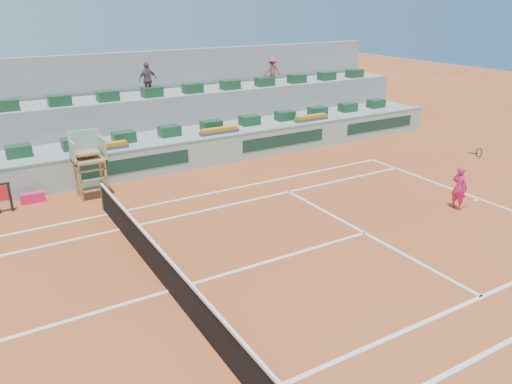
# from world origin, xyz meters

# --- Properties ---
(ground) EXTENTS (90.00, 90.00, 0.00)m
(ground) POSITION_xyz_m (0.00, 0.00, 0.00)
(ground) COLOR #A2451F
(ground) RESTS_ON ground
(seating_tier_lower) EXTENTS (36.00, 4.00, 1.20)m
(seating_tier_lower) POSITION_xyz_m (0.00, 10.70, 0.60)
(seating_tier_lower) COLOR #989895
(seating_tier_lower) RESTS_ON ground
(seating_tier_upper) EXTENTS (36.00, 2.40, 2.60)m
(seating_tier_upper) POSITION_xyz_m (0.00, 12.30, 1.30)
(seating_tier_upper) COLOR #989895
(seating_tier_upper) RESTS_ON ground
(stadium_back_wall) EXTENTS (36.00, 0.40, 4.40)m
(stadium_back_wall) POSITION_xyz_m (0.00, 13.90, 2.20)
(stadium_back_wall) COLOR #989895
(stadium_back_wall) RESTS_ON ground
(player_bag) EXTENTS (0.80, 0.36, 0.36)m
(player_bag) POSITION_xyz_m (-1.97, 7.93, 0.18)
(player_bag) COLOR #E31D5E
(player_bag) RESTS_ON ground
(spectator_mid) EXTENTS (0.95, 0.52, 1.53)m
(spectator_mid) POSITION_xyz_m (3.88, 11.81, 3.37)
(spectator_mid) COLOR #6A4652
(spectator_mid) RESTS_ON seating_tier_upper
(spectator_right) EXTENTS (0.94, 0.59, 1.39)m
(spectator_right) POSITION_xyz_m (10.55, 11.86, 3.30)
(spectator_right) COLOR #93494F
(spectator_right) RESTS_ON seating_tier_upper
(court_lines) EXTENTS (23.89, 11.09, 0.01)m
(court_lines) POSITION_xyz_m (0.00, 0.00, 0.01)
(court_lines) COLOR white
(court_lines) RESTS_ON ground
(tennis_net) EXTENTS (0.10, 11.97, 1.10)m
(tennis_net) POSITION_xyz_m (0.00, 0.00, 0.53)
(tennis_net) COLOR black
(tennis_net) RESTS_ON ground
(advertising_hoarding) EXTENTS (36.00, 0.34, 1.26)m
(advertising_hoarding) POSITION_xyz_m (0.02, 8.50, 0.63)
(advertising_hoarding) COLOR #8FB4A1
(advertising_hoarding) RESTS_ON ground
(umpire_chair) EXTENTS (1.10, 0.90, 2.40)m
(umpire_chair) POSITION_xyz_m (0.00, 7.50, 1.54)
(umpire_chair) COLOR olive
(umpire_chair) RESTS_ON ground
(seat_row_lower) EXTENTS (32.90, 0.60, 0.44)m
(seat_row_lower) POSITION_xyz_m (0.00, 9.80, 1.42)
(seat_row_lower) COLOR #174525
(seat_row_lower) RESTS_ON seating_tier_lower
(seat_row_upper) EXTENTS (32.90, 0.60, 0.44)m
(seat_row_upper) POSITION_xyz_m (0.00, 11.70, 2.82)
(seat_row_upper) COLOR #174525
(seat_row_upper) RESTS_ON seating_tier_upper
(flower_planters) EXTENTS (26.80, 0.36, 0.28)m
(flower_planters) POSITION_xyz_m (-1.50, 9.00, 1.33)
(flower_planters) COLOR #4D4D4D
(flower_planters) RESTS_ON seating_tier_lower
(towel_rack) EXTENTS (0.51, 0.09, 1.03)m
(towel_rack) POSITION_xyz_m (-2.88, 7.44, 0.60)
(towel_rack) COLOR black
(towel_rack) RESTS_ON ground
(tennis_player) EXTENTS (0.40, 0.85, 2.28)m
(tennis_player) POSITION_xyz_m (10.45, -0.14, 0.77)
(tennis_player) COLOR #E31D5E
(tennis_player) RESTS_ON ground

